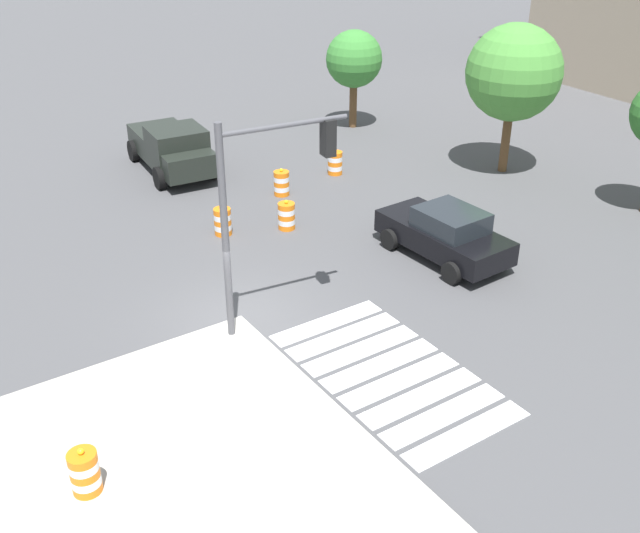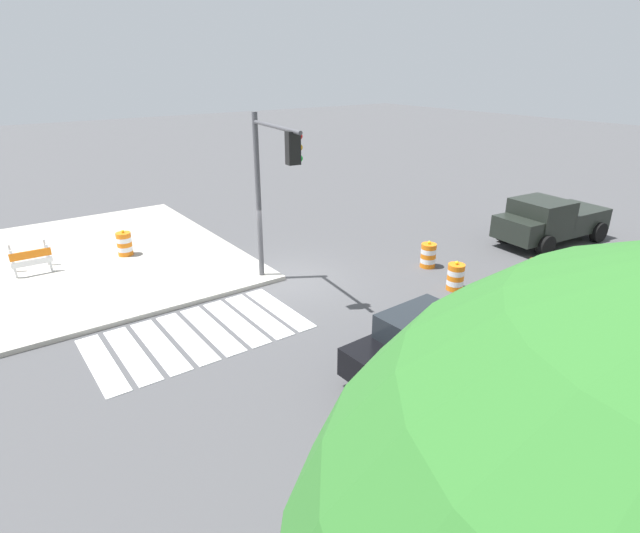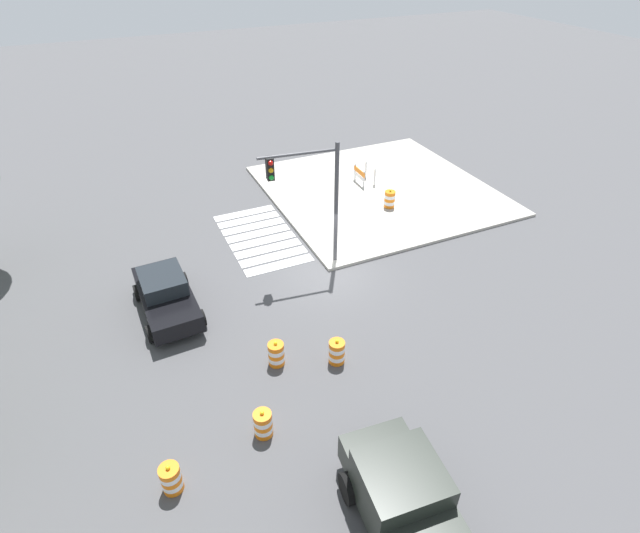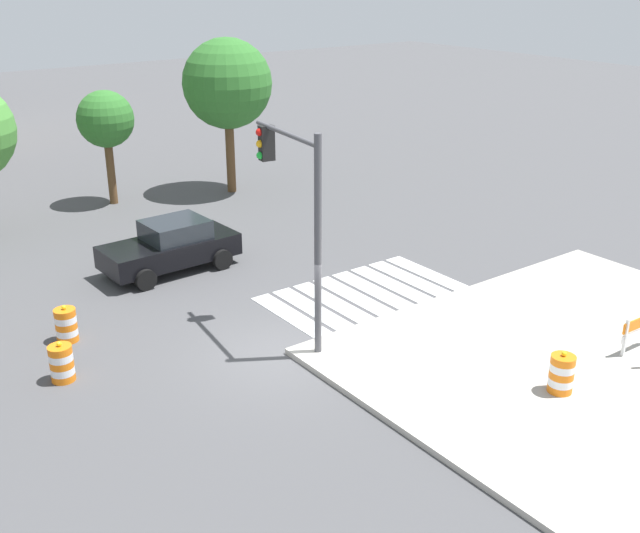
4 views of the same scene
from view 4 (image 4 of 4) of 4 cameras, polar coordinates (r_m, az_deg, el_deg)
ground_plane at (r=19.29m, az=-2.65°, el=-6.59°), size 120.00×120.00×0.00m
sidewalk_corner at (r=19.61m, az=22.70°, el=-7.66°), size 12.00×12.00×0.15m
crosswalk_stripes at (r=22.73m, az=3.19°, el=-1.97°), size 5.85×3.20×0.02m
sports_car at (r=24.59m, az=-11.16°, el=1.53°), size 4.37×2.27×1.63m
traffic_barrel_crosswalk_end at (r=18.91m, az=-18.89°, el=-6.91°), size 0.56×0.56×1.02m
traffic_barrel_median_far at (r=20.78m, az=-18.58°, el=-4.20°), size 0.56×0.56×1.02m
traffic_barrel_on_sidewalk at (r=18.02m, az=17.73°, el=-7.70°), size 0.56×0.56×1.02m
traffic_light_pole at (r=18.58m, az=-1.90°, el=5.37°), size 0.63×3.27×5.50m
street_tree_streetside_near at (r=32.27m, az=-7.00°, el=13.48°), size 3.71×3.71×6.46m
street_tree_corner_lot at (r=31.67m, az=-15.86°, el=10.56°), size 2.26×2.26×4.60m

